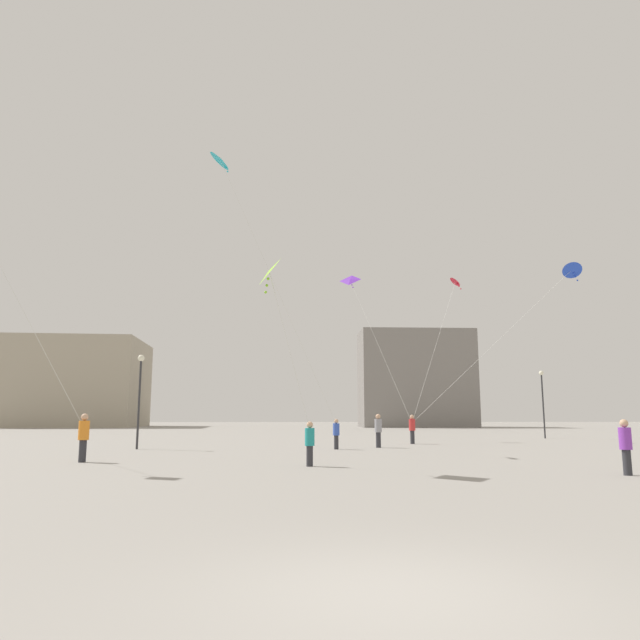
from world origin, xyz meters
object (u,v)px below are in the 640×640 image
person_in_red (412,428)px  building_left_hall (67,383)px  kite_cobalt_diamond (571,271)px  building_centre_hall (416,379)px  person_in_blue (336,433)px  kite_crimson_diamond (455,283)px  person_in_purple (626,444)px  lamppost_east (542,393)px  kite_violet_delta (351,283)px  lamppost_west (140,385)px  person_in_teal (310,442)px  kite_cyan_diamond (221,161)px  person_in_orange (84,435)px  kite_lime_delta (269,273)px  person_in_grey (378,429)px

person_in_red → building_left_hall: 70.61m
kite_cobalt_diamond → building_centre_hall: 55.34m
person_in_blue → kite_cobalt_diamond: kite_cobalt_diamond is taller
person_in_red → kite_crimson_diamond: size_ratio=0.17×
person_in_red → person_in_blue: 7.73m
person_in_purple → lamppost_east: 29.67m
kite_cobalt_diamond → kite_violet_delta: kite_violet_delta is taller
person_in_blue → building_centre_hall: bearing=-55.1°
building_left_hall → lamppost_west: building_left_hall is taller
person_in_teal → kite_cyan_diamond: bearing=-54.4°
building_centre_hall → building_left_hall: bearing=176.5°
kite_cyan_diamond → building_left_hall: size_ratio=0.64×
person_in_orange → kite_violet_delta: kite_violet_delta is taller
person_in_blue → kite_cobalt_diamond: bearing=-118.9°
person_in_red → kite_crimson_diamond: 12.30m
person_in_blue → kite_lime_delta: size_ratio=0.28×
person_in_blue → person_in_orange: bearing=89.0°
kite_violet_delta → person_in_teal: bearing=-99.2°
building_centre_hall → kite_cyan_diamond: bearing=-110.8°
person_in_red → lamppost_west: 16.80m
person_in_orange → lamppost_west: (-0.27, 8.72, 2.36)m
person_in_purple → person_in_grey: size_ratio=0.90×
person_in_blue → person_in_grey: bearing=-97.6°
building_left_hall → kite_cyan_diamond: bearing=-63.0°
person_in_orange → person_in_teal: bearing=-21.9°
building_left_hall → lamppost_east: (55.25, -47.11, -3.17)m
kite_violet_delta → kite_crimson_diamond: bearing=-7.2°
person_in_red → person_in_grey: 5.01m
building_left_hall → lamppost_east: 72.68m
person_in_teal → kite_lime_delta: bearing=55.4°
kite_cobalt_diamond → building_left_hall: bearing=132.0°
person_in_red → building_left_hall: (-43.22, 55.55, 5.68)m
lamppost_west → kite_cobalt_diamond: bearing=5.3°
person_in_blue → person_in_red: bearing=-81.7°
person_in_orange → person_in_grey: size_ratio=1.00×
person_in_purple → lamppost_east: (9.29, 28.06, 2.59)m
lamppost_east → person_in_blue: bearing=-140.5°
kite_cobalt_diamond → kite_lime_delta: kite_cobalt_diamond is taller
person_in_orange → lamppost_west: 9.04m
building_centre_hall → person_in_grey: bearing=-103.4°
person_in_blue → kite_crimson_diamond: kite_crimson_diamond is taller
person_in_grey → kite_cyan_diamond: 17.33m
building_centre_hall → lamppost_west: building_centre_hall is taller
person_in_blue → kite_lime_delta: (-3.06, -11.92, 5.75)m
kite_cyan_diamond → kite_lime_delta: 14.81m
person_in_red → kite_cyan_diamond: 19.83m
person_in_grey → building_left_hall: (-40.50, 59.75, 5.66)m
person_in_grey → building_centre_hall: 58.42m
person_in_purple → kite_crimson_diamond: 26.60m
person_in_blue → kite_cobalt_diamond: 17.77m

